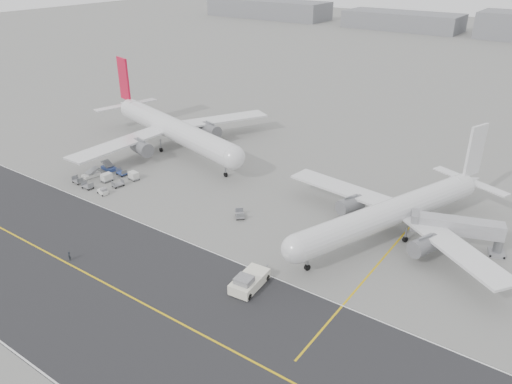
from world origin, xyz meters
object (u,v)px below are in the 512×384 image
Objects in this scene: airliner_a at (172,128)px; ground_crew_a at (69,256)px; airliner_b at (395,211)px; pushback_tug at (249,281)px; jet_bridge at (458,228)px.

airliner_a reaches higher than ground_crew_a.
airliner_b is 29.09m from pushback_tug.
airliner_a is at bearing 155.88° from jet_bridge.
airliner_a reaches higher than pushback_tug.
airliner_b is at bearing -82.99° from airliner_a.
airliner_b is (60.22, -8.27, -0.75)m from airliner_a.
airliner_a is 50.44m from ground_crew_a.
airliner_b is at bearing 60.13° from ground_crew_a.
jet_bridge is (70.38, -6.40, -1.45)m from airliner_a.
ground_crew_a is at bearing -140.42° from airliner_a.
jet_bridge is at bearing 54.99° from ground_crew_a.
pushback_tug is at bearing -146.48° from jet_bridge.
airliner_a is at bearing 131.27° from ground_crew_a.
airliner_b reaches higher than pushback_tug.
jet_bridge is 9.55× the size of ground_crew_a.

